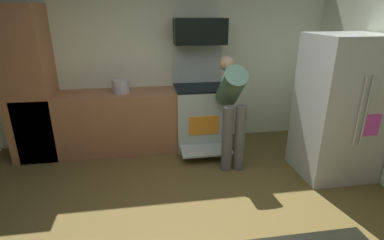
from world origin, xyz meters
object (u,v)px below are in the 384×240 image
oven_range (200,114)px  person_cook (232,104)px  microwave (200,31)px  stock_pot (121,86)px  refrigerator (340,108)px

oven_range → person_cook: size_ratio=1.08×
oven_range → microwave: 1.23m
stock_pot → refrigerator: bearing=-22.1°
oven_range → refrigerator: 1.93m
oven_range → refrigerator: (1.55, -1.09, 0.37)m
person_cook → stock_pot: 1.61m
microwave → stock_pot: (-1.16, -0.08, -0.74)m
oven_range → person_cook: oven_range is taller
person_cook → stock_pot: person_cook is taller
microwave → person_cook: (0.29, -0.77, -0.86)m
refrigerator → stock_pot: 2.93m
oven_range → person_cook: (0.29, -0.68, 0.36)m
stock_pot → person_cook: bearing=-25.4°
microwave → stock_pot: microwave is taller
stock_pot → oven_range: bearing=-0.6°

